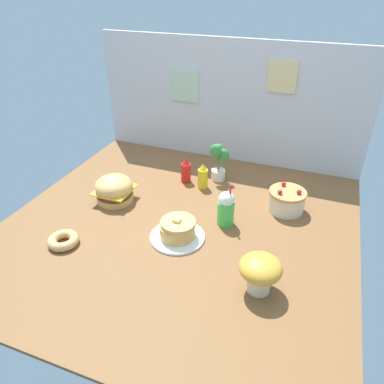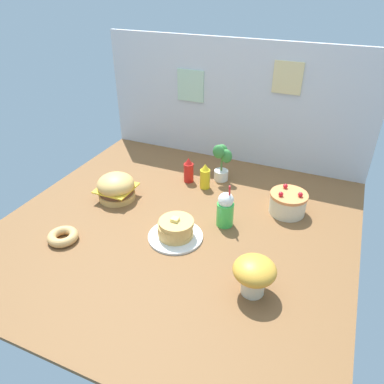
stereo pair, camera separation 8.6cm
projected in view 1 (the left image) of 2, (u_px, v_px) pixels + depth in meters
ground_plane at (178, 227)px, 215.88cm from camera, size 199.76×195.87×2.00cm
back_wall at (228, 102)px, 269.44cm from camera, size 199.76×4.20×89.52cm
burger at (114, 189)px, 235.02cm from camera, size 24.02×24.02×17.32cm
pancake_stack at (177, 231)px, 203.22cm from camera, size 30.80×30.80×13.31cm
layer_cake at (287, 200)px, 225.94cm from camera, size 22.61×22.61×16.48cm
ketchup_bottle at (186, 171)px, 255.95cm from camera, size 6.88×6.88×18.12cm
mustard_bottle at (203, 177)px, 248.85cm from camera, size 6.88×6.88×18.12cm
cream_soda_cup at (226, 208)px, 211.95cm from camera, size 9.96×9.96×27.19cm
donut_pink_glaze at (63, 240)px, 199.81cm from camera, size 16.85×16.85×5.07cm
potted_plant at (219, 160)px, 255.50cm from camera, size 12.95×11.15×27.63cm
mushroom_stool at (260, 271)px, 166.70cm from camera, size 19.93×19.93×19.02cm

